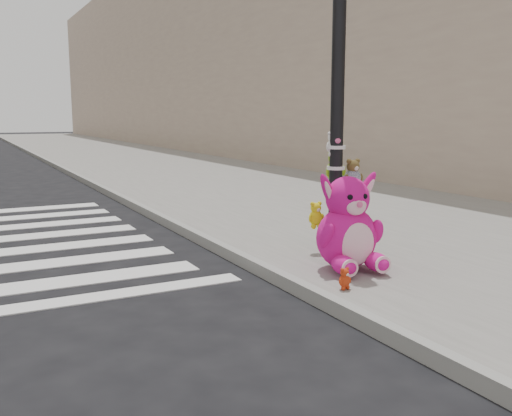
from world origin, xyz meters
TOP-DOWN VIEW (x-y plane):
  - ground at (0.00, 0.00)m, footprint 120.00×120.00m
  - sidewalk_near at (5.00, 10.00)m, footprint 7.00×80.00m
  - curb_edge at (1.55, 10.00)m, footprint 0.12×80.00m
  - bld_near at (10.50, 20.00)m, footprint 5.00×60.00m
  - signal_pole at (2.63, 1.82)m, footprint 0.67×0.50m
  - pink_bunny at (2.28, 1.09)m, footprint 0.78×0.87m
  - red_teddy at (1.80, 0.50)m, footprint 0.16×0.13m

SIDE VIEW (x-z plane):
  - ground at x=0.00m, z-range 0.00..0.00m
  - sidewalk_near at x=5.00m, z-range 0.00..0.14m
  - curb_edge at x=1.55m, z-range -0.01..0.15m
  - red_teddy at x=1.80m, z-range 0.14..0.36m
  - pink_bunny at x=2.28m, z-range 0.04..1.13m
  - signal_pole at x=2.63m, z-range -0.20..3.80m
  - bld_near at x=10.50m, z-range 0.00..10.00m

